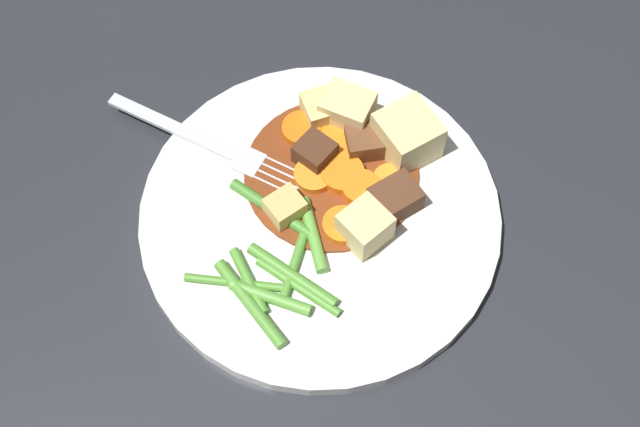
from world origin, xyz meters
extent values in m
plane|color=#26282D|center=(0.00, 0.00, 0.00)|extent=(3.00, 3.00, 0.00)
cylinder|color=white|center=(0.00, 0.00, 0.01)|extent=(0.26, 0.26, 0.01)
cylinder|color=brown|center=(0.03, 0.00, 0.01)|extent=(0.13, 0.13, 0.00)
cylinder|color=orange|center=(0.03, 0.01, 0.02)|extent=(0.04, 0.04, 0.01)
cylinder|color=orange|center=(0.06, 0.03, 0.02)|extent=(0.04, 0.04, 0.01)
cylinder|color=orange|center=(0.06, 0.00, 0.02)|extent=(0.04, 0.04, 0.01)
cylinder|color=orange|center=(0.02, -0.02, 0.02)|extent=(0.03, 0.03, 0.01)
cylinder|color=orange|center=(0.03, -0.01, 0.02)|extent=(0.04, 0.04, 0.01)
cylinder|color=orange|center=(-0.01, -0.02, 0.02)|extent=(0.04, 0.04, 0.01)
cylinder|color=orange|center=(0.04, -0.04, 0.02)|extent=(0.03, 0.03, 0.01)
cube|color=#EAD68C|center=(0.08, 0.00, 0.03)|extent=(0.04, 0.04, 0.03)
cube|color=#EAD68C|center=(0.07, -0.05, 0.03)|extent=(0.06, 0.06, 0.04)
cube|color=#E5CC7A|center=(0.08, 0.02, 0.02)|extent=(0.04, 0.04, 0.02)
cube|color=#EAD68C|center=(-0.01, -0.04, 0.03)|extent=(0.04, 0.04, 0.03)
cube|color=#DBBC6B|center=(-0.01, 0.02, 0.02)|extent=(0.03, 0.03, 0.02)
cube|color=#56331E|center=(0.02, -0.05, 0.02)|extent=(0.04, 0.04, 0.02)
cube|color=brown|center=(0.06, -0.02, 0.02)|extent=(0.03, 0.04, 0.02)
cube|color=#4C2B19|center=(0.04, 0.01, 0.02)|extent=(0.03, 0.03, 0.02)
cylinder|color=#4C8E33|center=(-0.01, 0.03, 0.02)|extent=(0.04, 0.07, 0.01)
cylinder|color=#599E38|center=(-0.06, 0.00, 0.02)|extent=(0.03, 0.07, 0.01)
cylinder|color=#599E38|center=(-0.07, 0.03, 0.02)|extent=(0.05, 0.04, 0.01)
cylinder|color=#599E38|center=(-0.05, 0.01, 0.02)|extent=(0.05, 0.01, 0.01)
cylinder|color=#599E38|center=(-0.07, 0.04, 0.02)|extent=(0.02, 0.07, 0.01)
cylinder|color=#66AD42|center=(-0.02, 0.00, 0.02)|extent=(0.06, 0.04, 0.01)
cylinder|color=#66AD42|center=(-0.07, 0.02, 0.02)|extent=(0.01, 0.06, 0.01)
cylinder|color=#599E38|center=(-0.08, 0.03, 0.02)|extent=(0.05, 0.06, 0.01)
cylinder|color=#599E38|center=(-0.05, 0.01, 0.02)|extent=(0.04, 0.07, 0.01)
cube|color=silver|center=(0.04, 0.13, 0.01)|extent=(0.04, 0.11, 0.00)
cube|color=silver|center=(0.03, 0.06, 0.01)|extent=(0.03, 0.02, 0.00)
cylinder|color=silver|center=(0.01, 0.03, 0.01)|extent=(0.01, 0.04, 0.00)
cylinder|color=silver|center=(0.02, 0.03, 0.01)|extent=(0.01, 0.04, 0.00)
cylinder|color=silver|center=(0.02, 0.03, 0.01)|extent=(0.01, 0.04, 0.00)
cylinder|color=silver|center=(0.03, 0.03, 0.01)|extent=(0.01, 0.04, 0.00)
camera|label=1|loc=(-0.29, -0.08, 0.59)|focal=50.45mm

